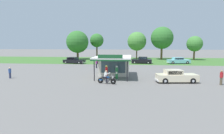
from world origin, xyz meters
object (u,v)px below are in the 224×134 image
object	(u,v)px
featured_classic_sedan	(176,77)
bystander_chatting_near_pumps	(221,77)
parked_car_second_row_spare	(106,61)
bystander_standing_back_lot	(10,73)
motorcycle_with_rider	(106,78)
parked_car_back_row_centre_left	(142,60)
parked_car_back_row_centre_right	(74,61)
parked_car_back_row_far_right	(178,61)
bystander_strolling_foreground	(96,64)
gas_pump_offside	(117,73)
gas_pump_nearside	(106,73)

from	to	relation	value
featured_classic_sedan	bystander_chatting_near_pumps	size ratio (longest dim) A/B	3.05
parked_car_second_row_spare	bystander_standing_back_lot	world-z (taller)	bystander_standing_back_lot
motorcycle_with_rider	parked_car_back_row_centre_left	xyz separation A→B (m)	(5.32, 23.83, 0.08)
parked_car_back_row_centre_right	parked_car_back_row_far_right	xyz separation A→B (m)	(25.08, 2.25, 0.02)
bystander_strolling_foreground	motorcycle_with_rider	bearing A→B (deg)	-74.40
bystander_chatting_near_pumps	featured_classic_sedan	bearing A→B (deg)	167.96
motorcycle_with_rider	bystander_standing_back_lot	world-z (taller)	motorcycle_with_rider
bystander_chatting_near_pumps	parked_car_second_row_spare	bearing A→B (deg)	126.95
parked_car_back_row_far_right	bystander_chatting_near_pumps	size ratio (longest dim) A/B	3.35
parked_car_back_row_far_right	bystander_chatting_near_pumps	world-z (taller)	bystander_chatting_near_pumps
gas_pump_offside	parked_car_back_row_centre_left	distance (m)	21.57
bystander_strolling_foreground	bystander_standing_back_lot	distance (m)	15.34
featured_classic_sedan	parked_car_back_row_centre_right	xyz separation A→B (m)	(-19.31, 20.50, -0.02)
parked_car_back_row_far_right	bystander_chatting_near_pumps	distance (m)	23.78
bystander_standing_back_lot	bystander_chatting_near_pumps	size ratio (longest dim) A/B	0.90
bystander_standing_back_lot	gas_pump_nearside	bearing A→B (deg)	3.07
parked_car_back_row_centre_left	bystander_strolling_foreground	bearing A→B (deg)	-133.27
featured_classic_sedan	parked_car_back_row_centre_left	world-z (taller)	parked_car_back_row_centre_left
parked_car_back_row_far_right	bystander_strolling_foreground	size ratio (longest dim) A/B	3.50
featured_classic_sedan	gas_pump_nearside	bearing A→B (deg)	173.46
gas_pump_nearside	parked_car_back_row_centre_right	xyz separation A→B (m)	(-10.69, 19.51, -0.16)
gas_pump_nearside	gas_pump_offside	size ratio (longest dim) A/B	1.00
gas_pump_nearside	parked_car_back_row_centre_right	size ratio (longest dim) A/B	0.32
bystander_chatting_near_pumps	bystander_strolling_foreground	bearing A→B (deg)	141.73
parked_car_second_row_spare	parked_car_back_row_far_right	world-z (taller)	parked_car_back_row_far_right
motorcycle_with_rider	bystander_standing_back_lot	bearing A→B (deg)	171.52
parked_car_second_row_spare	bystander_standing_back_lot	xyz separation A→B (m)	(-10.24, -20.20, 0.11)
parked_car_back_row_centre_left	bystander_standing_back_lot	xyz separation A→B (m)	(-18.77, -21.83, 0.06)
parked_car_second_row_spare	parked_car_back_row_centre_left	bearing A→B (deg)	10.82
gas_pump_offside	parked_car_back_row_far_right	distance (m)	25.36
parked_car_back_row_far_right	bystander_strolling_foreground	world-z (taller)	bystander_strolling_foreground
gas_pump_offside	bystander_strolling_foreground	distance (m)	12.33
gas_pump_nearside	parked_car_back_row_centre_right	world-z (taller)	gas_pump_nearside
parked_car_back_row_far_right	bystander_standing_back_lot	bearing A→B (deg)	-140.72
parked_car_back_row_centre_left	bystander_standing_back_lot	distance (m)	28.79
parked_car_back_row_centre_right	bystander_standing_back_lot	size ratio (longest dim) A/B	3.78
gas_pump_offside	featured_classic_sedan	bearing A→B (deg)	-7.73
parked_car_second_row_spare	parked_car_back_row_centre_right	bearing A→B (deg)	179.91
motorcycle_with_rider	bystander_strolling_foreground	bearing A→B (deg)	105.60
parked_car_back_row_centre_right	bystander_strolling_foreground	world-z (taller)	bystander_strolling_foreground
parked_car_back_row_centre_right	motorcycle_with_rider	bearing A→B (deg)	-63.51
parked_car_back_row_far_right	bystander_standing_back_lot	distance (m)	35.47
bystander_strolling_foreground	parked_car_second_row_spare	bearing A→B (deg)	85.07
gas_pump_offside	parked_car_second_row_spare	distance (m)	19.94
gas_pump_offside	parked_car_back_row_far_right	xyz separation A→B (m)	(13.03, 21.76, -0.14)
parked_car_back_row_centre_right	featured_classic_sedan	bearing A→B (deg)	-46.70
gas_pump_nearside	parked_car_second_row_spare	size ratio (longest dim) A/B	0.36
parked_car_back_row_centre_right	parked_car_back_row_centre_left	world-z (taller)	parked_car_back_row_centre_left
parked_car_second_row_spare	parked_car_back_row_centre_right	size ratio (longest dim) A/B	0.89
parked_car_back_row_centre_right	parked_car_back_row_far_right	world-z (taller)	parked_car_back_row_centre_right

